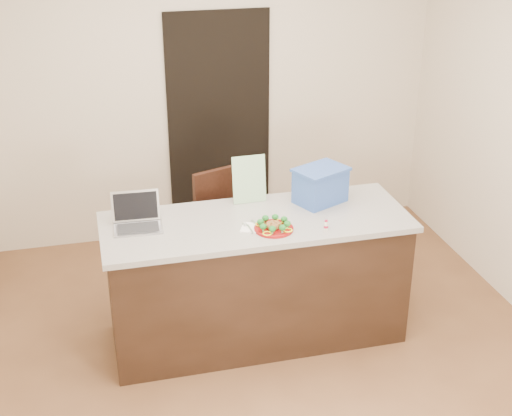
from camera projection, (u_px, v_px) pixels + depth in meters
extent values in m
plane|color=brown|center=(265.00, 354.00, 4.91)|extent=(4.00, 4.00, 0.00)
plane|color=beige|center=(206.00, 87.00, 6.09)|extent=(4.00, 0.00, 4.00)
plane|color=beige|center=(408.00, 377.00, 2.58)|extent=(4.00, 0.00, 4.00)
cube|color=black|center=(219.00, 126.00, 6.25)|extent=(0.90, 0.02, 2.00)
cube|color=black|center=(256.00, 281.00, 4.94)|extent=(2.00, 0.70, 0.88)
cube|color=beige|center=(256.00, 222.00, 4.75)|extent=(2.06, 0.76, 0.04)
cylinder|color=maroon|center=(274.00, 229.00, 4.60)|extent=(0.26, 0.26, 0.02)
torus|color=maroon|center=(274.00, 228.00, 4.60)|extent=(0.25, 0.25, 0.01)
sphere|color=brown|center=(274.00, 225.00, 4.59)|extent=(0.04, 0.04, 0.04)
sphere|color=brown|center=(279.00, 225.00, 4.59)|extent=(0.04, 0.04, 0.04)
sphere|color=brown|center=(277.00, 223.00, 4.61)|extent=(0.04, 0.04, 0.04)
sphere|color=brown|center=(275.00, 223.00, 4.62)|extent=(0.04, 0.04, 0.04)
sphere|color=brown|center=(271.00, 223.00, 4.62)|extent=(0.04, 0.04, 0.04)
sphere|color=brown|center=(269.00, 224.00, 4.60)|extent=(0.04, 0.04, 0.04)
sphere|color=brown|center=(269.00, 225.00, 4.58)|extent=(0.04, 0.04, 0.04)
sphere|color=brown|center=(270.00, 227.00, 4.57)|extent=(0.04, 0.04, 0.04)
sphere|color=brown|center=(273.00, 227.00, 4.56)|extent=(0.04, 0.04, 0.04)
sphere|color=brown|center=(276.00, 227.00, 4.56)|extent=(0.04, 0.04, 0.04)
ellipsoid|color=#16551D|center=(260.00, 222.00, 4.59)|extent=(0.05, 0.05, 0.04)
ellipsoid|color=#16551D|center=(263.00, 227.00, 4.53)|extent=(0.05, 0.05, 0.04)
ellipsoid|color=#16551D|center=(272.00, 229.00, 4.50)|extent=(0.05, 0.05, 0.04)
ellipsoid|color=#16551D|center=(282.00, 228.00, 4.52)|extent=(0.05, 0.05, 0.04)
ellipsoid|color=#16551D|center=(287.00, 224.00, 4.57)|extent=(0.05, 0.05, 0.04)
ellipsoid|color=#16551D|center=(284.00, 219.00, 4.63)|extent=(0.05, 0.05, 0.04)
ellipsoid|color=#16551D|center=(275.00, 217.00, 4.66)|extent=(0.05, 0.05, 0.04)
ellipsoid|color=#16551D|center=(265.00, 218.00, 4.64)|extent=(0.05, 0.05, 0.04)
torus|color=#E9F519|center=(260.00, 224.00, 4.63)|extent=(0.06, 0.06, 0.01)
torus|color=#E9F519|center=(267.00, 233.00, 4.51)|extent=(0.06, 0.06, 0.01)
torus|color=#E9F519|center=(288.00, 230.00, 4.56)|extent=(0.06, 0.06, 0.01)
torus|color=#E9F519|center=(280.00, 221.00, 4.68)|extent=(0.06, 0.06, 0.01)
cube|color=white|center=(252.00, 228.00, 4.62)|extent=(0.19, 0.19, 0.01)
cube|color=#B4B4B9|center=(250.00, 229.00, 4.60)|extent=(0.02, 0.12, 0.00)
cube|color=#B4B4B9|center=(248.00, 224.00, 4.66)|extent=(0.03, 0.05, 0.00)
cube|color=silver|center=(258.00, 229.00, 4.59)|extent=(0.03, 0.09, 0.01)
cube|color=#B4B4B9|center=(255.00, 223.00, 4.67)|extent=(0.03, 0.11, 0.00)
cylinder|color=beige|center=(326.00, 226.00, 4.60)|extent=(0.03, 0.03, 0.05)
cylinder|color=beige|center=(326.00, 222.00, 4.59)|extent=(0.02, 0.02, 0.01)
cylinder|color=#B81335|center=(326.00, 221.00, 4.58)|extent=(0.02, 0.02, 0.01)
cylinder|color=#B81335|center=(326.00, 226.00, 4.60)|extent=(0.03, 0.03, 0.02)
cube|color=#ABABAF|center=(138.00, 228.00, 4.61)|extent=(0.32, 0.23, 0.01)
cube|color=#ABABAF|center=(135.00, 206.00, 4.66)|extent=(0.31, 0.07, 0.20)
cube|color=black|center=(136.00, 206.00, 4.65)|extent=(0.28, 0.06, 0.18)
cube|color=#262729|center=(138.00, 228.00, 4.60)|extent=(0.27, 0.16, 0.00)
cube|color=white|center=(249.00, 179.00, 4.93)|extent=(0.24, 0.06, 0.33)
cube|color=#2B4E9D|center=(320.00, 186.00, 4.95)|extent=(0.40, 0.35, 0.23)
cube|color=#2B4E9D|center=(321.00, 170.00, 4.89)|extent=(0.42, 0.38, 0.02)
cube|color=black|center=(226.00, 243.00, 5.39)|extent=(0.56, 0.56, 0.04)
cube|color=black|center=(220.00, 199.00, 5.45)|extent=(0.43, 0.19, 0.50)
cylinder|color=black|center=(207.00, 285.00, 5.29)|extent=(0.04, 0.04, 0.47)
cylinder|color=black|center=(256.00, 279.00, 5.37)|extent=(0.04, 0.04, 0.47)
cylinder|color=black|center=(198.00, 261.00, 5.62)|extent=(0.04, 0.04, 0.47)
cylinder|color=black|center=(245.00, 255.00, 5.70)|extent=(0.04, 0.04, 0.47)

